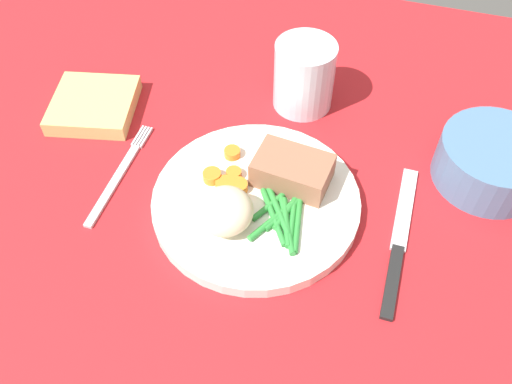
{
  "coord_description": "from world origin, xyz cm",
  "views": [
    {
      "loc": [
        8.58,
        -40.07,
        52.55
      ],
      "look_at": [
        -2.68,
        -3.03,
        4.6
      ],
      "focal_mm": 38.52,
      "sensor_mm": 36.0,
      "label": 1
    }
  ],
  "objects_px": {
    "napkin": "(94,105)",
    "knife": "(399,242)",
    "fork": "(120,174)",
    "meat_portion": "(292,170)",
    "water_glass": "(304,80)",
    "dinner_plate": "(256,202)",
    "salad_bowl": "(493,159)"
  },
  "relations": [
    {
      "from": "meat_portion",
      "to": "knife",
      "type": "xyz_separation_m",
      "value": [
        0.13,
        -0.04,
        -0.03
      ]
    },
    {
      "from": "knife",
      "to": "meat_portion",
      "type": "bearing_deg",
      "value": 161.03
    },
    {
      "from": "dinner_plate",
      "to": "fork",
      "type": "bearing_deg",
      "value": -179.15
    },
    {
      "from": "meat_portion",
      "to": "fork",
      "type": "relative_size",
      "value": 0.52
    },
    {
      "from": "meat_portion",
      "to": "fork",
      "type": "bearing_deg",
      "value": -168.91
    },
    {
      "from": "dinner_plate",
      "to": "knife",
      "type": "xyz_separation_m",
      "value": [
        0.17,
        -0.0,
        -0.01
      ]
    },
    {
      "from": "meat_portion",
      "to": "fork",
      "type": "xyz_separation_m",
      "value": [
        -0.2,
        -0.04,
        -0.03
      ]
    },
    {
      "from": "fork",
      "to": "knife",
      "type": "relative_size",
      "value": 0.81
    },
    {
      "from": "meat_portion",
      "to": "napkin",
      "type": "bearing_deg",
      "value": 169.26
    },
    {
      "from": "dinner_plate",
      "to": "salad_bowl",
      "type": "relative_size",
      "value": 1.85
    },
    {
      "from": "meat_portion",
      "to": "salad_bowl",
      "type": "distance_m",
      "value": 0.24
    },
    {
      "from": "fork",
      "to": "napkin",
      "type": "xyz_separation_m",
      "value": [
        -0.08,
        0.09,
        0.01
      ]
    },
    {
      "from": "napkin",
      "to": "fork",
      "type": "bearing_deg",
      "value": -49.17
    },
    {
      "from": "dinner_plate",
      "to": "fork",
      "type": "distance_m",
      "value": 0.17
    },
    {
      "from": "fork",
      "to": "water_glass",
      "type": "bearing_deg",
      "value": 47.44
    },
    {
      "from": "knife",
      "to": "water_glass",
      "type": "height_order",
      "value": "water_glass"
    },
    {
      "from": "water_glass",
      "to": "napkin",
      "type": "bearing_deg",
      "value": -159.65
    },
    {
      "from": "water_glass",
      "to": "knife",
      "type": "bearing_deg",
      "value": -50.63
    },
    {
      "from": "fork",
      "to": "napkin",
      "type": "height_order",
      "value": "napkin"
    },
    {
      "from": "dinner_plate",
      "to": "knife",
      "type": "relative_size",
      "value": 1.16
    },
    {
      "from": "salad_bowl",
      "to": "fork",
      "type": "bearing_deg",
      "value": -163.5
    },
    {
      "from": "napkin",
      "to": "knife",
      "type": "bearing_deg",
      "value": -12.72
    },
    {
      "from": "dinner_plate",
      "to": "meat_portion",
      "type": "xyz_separation_m",
      "value": [
        0.03,
        0.04,
        0.02
      ]
    },
    {
      "from": "meat_portion",
      "to": "napkin",
      "type": "xyz_separation_m",
      "value": [
        -0.29,
        0.05,
        -0.02
      ]
    },
    {
      "from": "fork",
      "to": "salad_bowl",
      "type": "distance_m",
      "value": 0.44
    },
    {
      "from": "meat_portion",
      "to": "water_glass",
      "type": "xyz_separation_m",
      "value": [
        -0.02,
        0.15,
        0.01
      ]
    },
    {
      "from": "meat_portion",
      "to": "salad_bowl",
      "type": "bearing_deg",
      "value": 21.27
    },
    {
      "from": "napkin",
      "to": "meat_portion",
      "type": "bearing_deg",
      "value": -10.74
    },
    {
      "from": "water_glass",
      "to": "meat_portion",
      "type": "bearing_deg",
      "value": -80.93
    },
    {
      "from": "knife",
      "to": "salad_bowl",
      "type": "relative_size",
      "value": 1.59
    },
    {
      "from": "meat_portion",
      "to": "water_glass",
      "type": "relative_size",
      "value": 0.94
    },
    {
      "from": "dinner_plate",
      "to": "salad_bowl",
      "type": "height_order",
      "value": "salad_bowl"
    }
  ]
}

